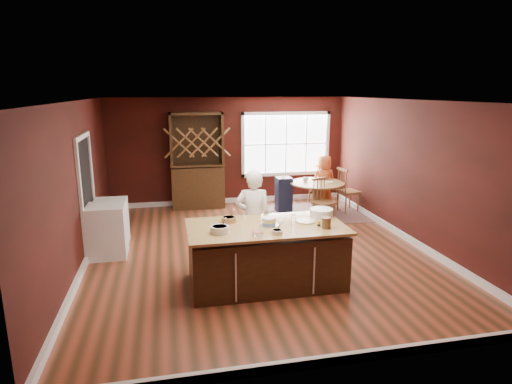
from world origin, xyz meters
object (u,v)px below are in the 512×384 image
(chair_north, at_px, (319,183))
(toddler, at_px, (283,178))
(chair_east, at_px, (348,189))
(dryer, at_px, (112,222))
(high_chair, at_px, (284,194))
(chair_south, at_px, (324,201))
(seated_woman, at_px, (324,181))
(layer_cake, at_px, (269,221))
(kitchen_island, at_px, (266,256))
(washer, at_px, (107,231))
(dining_table, at_px, (317,191))
(hutch, at_px, (197,161))
(baker, at_px, (253,218))

(chair_north, relative_size, toddler, 4.10)
(chair_east, xyz_separation_m, dryer, (-5.32, -1.15, -0.11))
(high_chair, bearing_deg, toddler, 104.75)
(chair_north, xyz_separation_m, dryer, (-4.89, -2.02, -0.10))
(chair_south, xyz_separation_m, seated_woman, (0.43, 1.19, 0.17))
(chair_south, bearing_deg, layer_cake, -143.93)
(chair_east, xyz_separation_m, chair_north, (-0.43, 0.87, -0.01))
(chair_south, distance_m, chair_north, 1.67)
(dryer, bearing_deg, layer_cake, -42.17)
(chair_south, relative_size, dryer, 1.16)
(kitchen_island, xyz_separation_m, washer, (-2.48, 1.65, 0.02))
(chair_east, height_order, washer, chair_east)
(dining_table, bearing_deg, layer_cake, -120.24)
(toddler, xyz_separation_m, washer, (-3.79, -2.16, -0.35))
(toddler, xyz_separation_m, hutch, (-1.97, 0.78, 0.37))
(washer, bearing_deg, kitchen_island, -33.58)
(toddler, bearing_deg, layer_cake, -108.39)
(dining_table, height_order, layer_cake, layer_cake)
(seated_woman, xyz_separation_m, washer, (-4.86, -2.25, -0.20))
(chair_east, xyz_separation_m, hutch, (-3.51, 1.15, 0.63))
(seated_woman, distance_m, washer, 5.36)
(dining_table, bearing_deg, chair_east, -1.49)
(dryer, bearing_deg, washer, -90.00)
(washer, bearing_deg, high_chair, 29.14)
(kitchen_island, distance_m, high_chair, 3.99)
(washer, bearing_deg, chair_east, 18.62)
(seated_woman, distance_m, hutch, 3.16)
(layer_cake, relative_size, chair_north, 0.27)
(baker, xyz_separation_m, toddler, (1.36, 3.08, -0.01))
(toddler, bearing_deg, hutch, 158.56)
(layer_cake, distance_m, high_chair, 4.01)
(washer, relative_size, dryer, 1.08)
(layer_cake, height_order, chair_south, layer_cake)
(hutch, distance_m, washer, 3.53)
(seated_woman, bearing_deg, washer, 16.75)
(kitchen_island, bearing_deg, chair_south, 54.33)
(hutch, bearing_deg, baker, -80.91)
(high_chair, bearing_deg, washer, -152.56)
(kitchen_island, relative_size, dining_table, 1.82)
(chair_east, relative_size, dryer, 1.26)
(baker, xyz_separation_m, hutch, (-0.62, 3.86, 0.36))
(chair_south, bearing_deg, washer, 174.69)
(layer_cake, xyz_separation_m, chair_north, (2.37, 4.31, -0.45))
(kitchen_island, distance_m, chair_east, 4.46)
(dining_table, relative_size, dryer, 1.48)
(toddler, distance_m, hutch, 2.15)
(hutch, bearing_deg, dining_table, -22.44)
(baker, bearing_deg, hutch, -71.40)
(high_chair, bearing_deg, chair_south, -61.08)
(chair_east, bearing_deg, toddler, 66.44)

